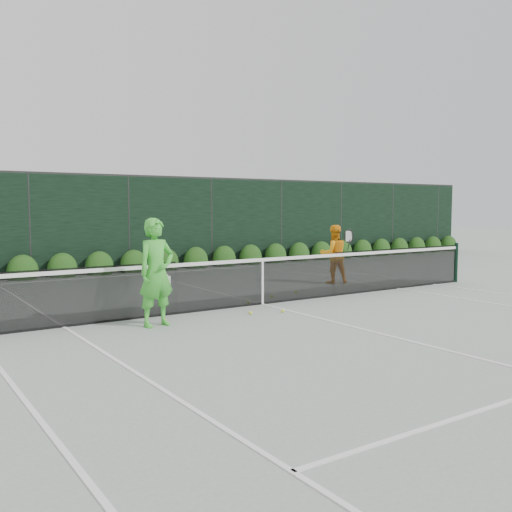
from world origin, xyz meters
TOP-DOWN VIEW (x-y plane):
  - ground at (0.00, 0.00)m, footprint 80.00×80.00m
  - tennis_net at (-0.02, 0.00)m, footprint 12.90×0.10m
  - player_woman at (-2.74, -0.78)m, footprint 0.74×0.55m
  - player_man at (3.47, 1.67)m, footprint 0.96×0.83m
  - court_lines at (0.00, 0.00)m, footprint 11.03×23.83m
  - windscreen_fence at (0.00, -2.71)m, footprint 32.00×21.07m
  - hedge_row at (-0.00, 7.15)m, footprint 31.66×0.65m
  - tennis_balls at (-0.59, -0.09)m, footprint 4.14×1.87m

SIDE VIEW (x-z plane):
  - ground at x=0.00m, z-range 0.00..0.00m
  - court_lines at x=0.00m, z-range 0.00..0.01m
  - tennis_balls at x=-0.59m, z-range 0.00..0.07m
  - hedge_row at x=0.00m, z-range -0.23..0.70m
  - tennis_net at x=-0.02m, z-range 0.00..1.07m
  - player_man at x=3.47m, z-range 0.00..1.57m
  - player_woman at x=-2.74m, z-range 0.00..1.86m
  - windscreen_fence at x=0.00m, z-range -0.02..3.04m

